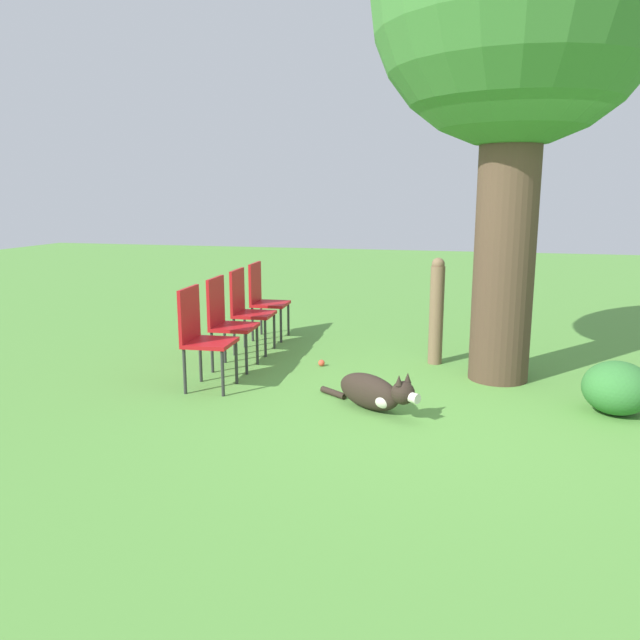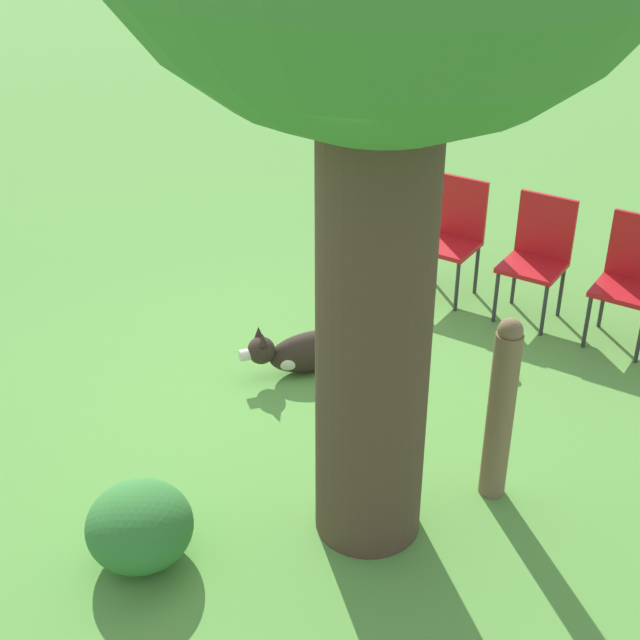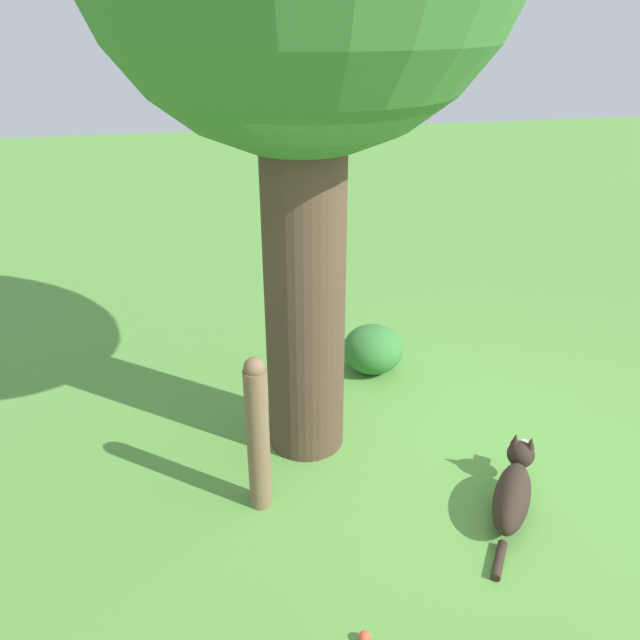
% 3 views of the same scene
% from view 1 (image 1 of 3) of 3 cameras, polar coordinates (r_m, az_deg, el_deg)
% --- Properties ---
extents(ground_plane, '(30.00, 30.00, 0.00)m').
position_cam_1_polar(ground_plane, '(5.62, 11.68, -7.24)').
color(ground_plane, '#56933D').
extents(oak_tree, '(2.63, 2.63, 4.81)m').
position_cam_1_polar(oak_tree, '(6.35, 17.75, 25.73)').
color(oak_tree, '#4C3828').
rests_on(oak_tree, ground_plane).
extents(dog, '(0.96, 0.70, 0.39)m').
position_cam_1_polar(dog, '(5.25, 5.01, -6.61)').
color(dog, '#2D231C').
rests_on(dog, ground_plane).
extents(fence_post, '(0.15, 0.15, 1.13)m').
position_cam_1_polar(fence_post, '(6.68, 10.61, 0.84)').
color(fence_post, brown).
rests_on(fence_post, ground_plane).
extents(red_chair_0, '(0.44, 0.46, 0.95)m').
position_cam_1_polar(red_chair_0, '(5.82, -10.85, -1.09)').
color(red_chair_0, '#B21419').
rests_on(red_chair_0, ground_plane).
extents(red_chair_1, '(0.44, 0.46, 0.95)m').
position_cam_1_polar(red_chair_1, '(6.46, -8.59, 0.23)').
color(red_chair_1, '#B21419').
rests_on(red_chair_1, ground_plane).
extents(red_chair_2, '(0.44, 0.46, 0.95)m').
position_cam_1_polar(red_chair_2, '(7.12, -6.73, 1.31)').
color(red_chair_2, '#B21419').
rests_on(red_chair_2, ground_plane).
extents(red_chair_3, '(0.44, 0.46, 0.95)m').
position_cam_1_polar(red_chair_3, '(7.78, -5.19, 2.20)').
color(red_chair_3, '#B21419').
rests_on(red_chair_3, ground_plane).
extents(tennis_ball, '(0.07, 0.07, 0.07)m').
position_cam_1_polar(tennis_ball, '(6.57, 0.14, -3.95)').
color(tennis_ball, '#E54C33').
rests_on(tennis_ball, ground_plane).
extents(low_shrub, '(0.55, 0.55, 0.44)m').
position_cam_1_polar(low_shrub, '(5.68, 25.52, -5.62)').
color(low_shrub, '#337533').
rests_on(low_shrub, ground_plane).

